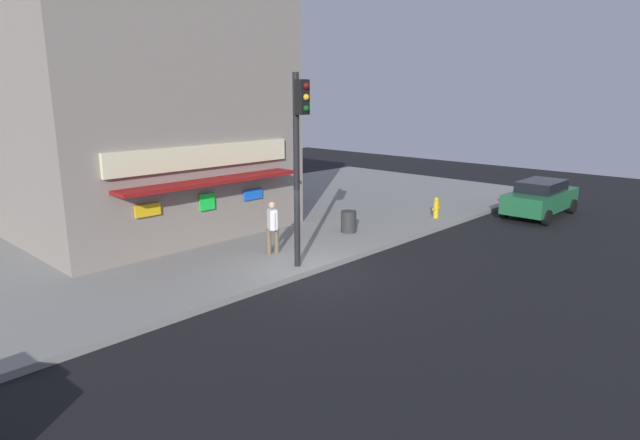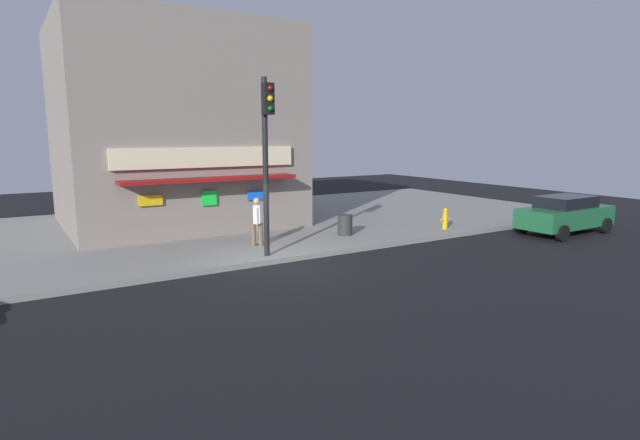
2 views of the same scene
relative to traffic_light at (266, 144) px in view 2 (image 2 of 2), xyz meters
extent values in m
plane|color=black|center=(0.05, -0.46, -3.75)|extent=(53.98, 53.98, 0.00)
cube|color=gray|center=(0.05, 6.46, -3.66)|extent=(35.99, 13.86, 0.18)
cube|color=gray|center=(-0.53, 8.15, 0.59)|extent=(9.13, 8.43, 8.32)
cube|color=beige|center=(-0.53, 3.86, -0.54)|extent=(6.94, 0.16, 0.74)
cube|color=maroon|center=(-0.53, 3.51, -1.32)|extent=(6.57, 0.90, 0.12)
cube|color=yellow|center=(-2.68, 3.88, -2.00)|extent=(0.84, 0.08, 0.38)
cube|color=#19E53F|center=(-0.53, 3.88, -2.06)|extent=(0.58, 0.08, 0.56)
cube|color=blue|center=(1.44, 3.88, -2.07)|extent=(0.83, 0.08, 0.36)
cylinder|color=black|center=(0.00, 0.10, -0.77)|extent=(0.18, 0.18, 5.61)
cube|color=black|center=(0.00, -0.15, 1.36)|extent=(0.32, 0.28, 0.95)
sphere|color=maroon|center=(0.00, -0.30, 1.66)|extent=(0.18, 0.18, 0.18)
sphere|color=yellow|center=(0.00, -0.30, 1.36)|extent=(0.18, 0.18, 0.18)
sphere|color=#0F4C19|center=(0.00, -0.30, 1.06)|extent=(0.18, 0.18, 0.18)
cylinder|color=gold|center=(8.35, 0.45, -3.21)|extent=(0.22, 0.22, 0.72)
sphere|color=gold|center=(8.35, 0.45, -2.79)|extent=(0.19, 0.19, 0.19)
cylinder|color=gold|center=(8.17, 0.45, -3.18)|extent=(0.12, 0.10, 0.10)
cylinder|color=gold|center=(8.52, 0.45, -3.18)|extent=(0.12, 0.10, 0.10)
cylinder|color=#2D2D2D|center=(4.09, 1.58, -3.17)|extent=(0.57, 0.57, 0.80)
cylinder|color=brown|center=(0.48, 1.56, -3.17)|extent=(0.21, 0.21, 0.80)
cylinder|color=brown|center=(0.25, 1.67, -3.17)|extent=(0.21, 0.21, 0.80)
cube|color=silver|center=(0.36, 1.61, -2.45)|extent=(0.38, 0.45, 0.65)
sphere|color=tan|center=(0.36, 1.61, -1.98)|extent=(0.22, 0.22, 0.22)
cylinder|color=silver|center=(0.46, 1.80, -2.48)|extent=(0.13, 0.13, 0.58)
cylinder|color=silver|center=(0.27, 1.43, -2.48)|extent=(0.13, 0.13, 0.58)
cube|color=#1E6038|center=(12.42, -2.24, -3.04)|extent=(4.35, 1.82, 0.78)
cube|color=black|center=(12.42, -2.24, -2.42)|extent=(2.36, 1.51, 0.46)
cylinder|color=black|center=(13.92, -1.34, -3.43)|extent=(0.64, 0.23, 0.64)
cylinder|color=black|center=(13.94, -3.11, -3.43)|extent=(0.64, 0.23, 0.64)
cylinder|color=black|center=(10.89, -1.38, -3.43)|extent=(0.64, 0.23, 0.64)
cylinder|color=black|center=(10.91, -3.15, -3.43)|extent=(0.64, 0.23, 0.64)
camera|label=1|loc=(-10.53, -10.80, 1.46)|focal=29.77mm
camera|label=2|loc=(-7.09, -14.50, 0.29)|focal=28.74mm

